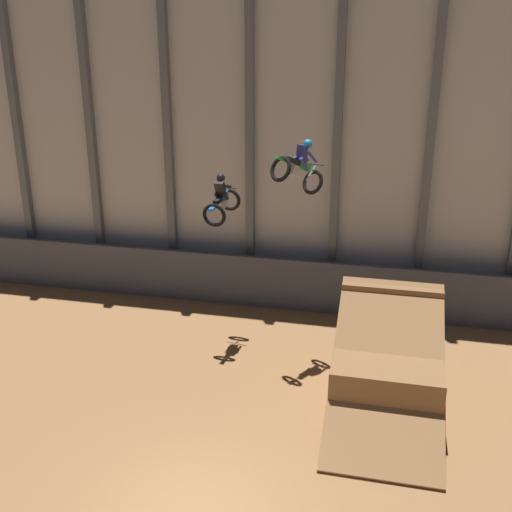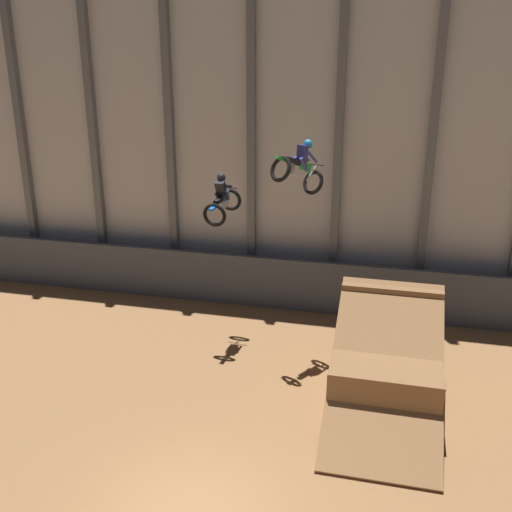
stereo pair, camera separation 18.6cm
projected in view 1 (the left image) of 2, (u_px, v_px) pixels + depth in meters
The scene contains 5 objects.
arena_back_wall at pixel (293, 145), 20.79m from camera, with size 32.00×0.40×11.62m.
lower_barrier at pixel (286, 284), 21.57m from camera, with size 31.36×0.20×1.91m.
dirt_ramp at pixel (387, 365), 16.13m from camera, with size 2.80×5.24×2.90m.
rider_bike_left_air at pixel (222, 200), 18.25m from camera, with size 0.83×1.81×1.51m.
rider_bike_right_air at pixel (299, 168), 16.77m from camera, with size 1.57×1.79×1.66m.
Camera 1 is at (3.44, -9.21, 9.17)m, focal length 42.00 mm.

